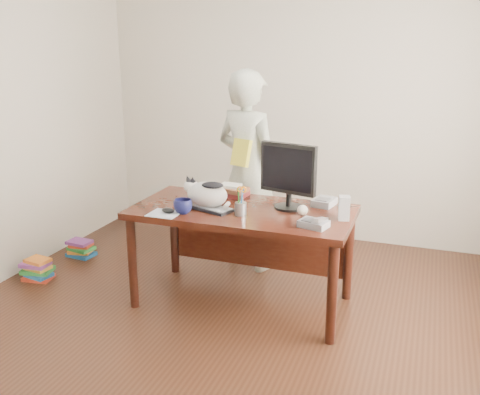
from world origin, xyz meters
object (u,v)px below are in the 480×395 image
at_px(baseball, 302,210).
at_px(calculator, 324,202).
at_px(pen_cup, 241,207).
at_px(book_pile_b, 81,249).
at_px(desk, 246,225).
at_px(speaker, 344,208).
at_px(phone, 314,223).
at_px(person, 248,171).
at_px(book_stack, 232,191).
at_px(book_pile_a, 38,269).
at_px(mouse, 168,210).
at_px(keyboard, 207,207).
at_px(cat, 206,193).
at_px(coffee_mug, 183,206).
at_px(monitor, 288,173).

distance_m(baseball, calculator, 0.30).
bearing_deg(pen_cup, book_pile_b, 164.39).
height_order(desk, book_pile_b, desk).
distance_m(speaker, baseball, 0.29).
relative_size(phone, book_pile_b, 0.81).
xyz_separation_m(desk, person, (-0.20, 0.63, 0.26)).
bearing_deg(book_stack, person, 99.95).
height_order(phone, book_pile_a, phone).
bearing_deg(speaker, baseball, 168.24).
bearing_deg(book_stack, calculator, 8.49).
bearing_deg(mouse, keyboard, 42.00).
xyz_separation_m(keyboard, cat, (-0.01, 0.00, 0.11)).
bearing_deg(baseball, cat, -172.88).
distance_m(cat, baseball, 0.71).
height_order(coffee_mug, book_pile_a, coffee_mug).
distance_m(keyboard, calculator, 0.87).
xyz_separation_m(desk, calculator, (0.54, 0.21, 0.17)).
relative_size(phone, book_stack, 0.78).
relative_size(book_stack, book_pile_b, 1.04).
distance_m(coffee_mug, book_pile_a, 1.56).
height_order(mouse, phone, phone).
relative_size(pen_cup, book_pile_a, 0.78).
bearing_deg(pen_cup, monitor, 43.01).
bearing_deg(book_pile_a, book_pile_b, 86.87).
relative_size(mouse, phone, 0.46).
bearing_deg(monitor, keyboard, -146.86).
xyz_separation_m(speaker, book_stack, (-0.93, 0.28, -0.04)).
relative_size(cat, mouse, 4.05).
height_order(cat, phone, cat).
bearing_deg(book_stack, cat, -90.14).
height_order(speaker, book_pile_b, speaker).
bearing_deg(book_pile_b, baseball, -9.03).
height_order(pen_cup, book_pile_b, pen_cup).
xyz_separation_m(pen_cup, person, (-0.24, 0.85, 0.05)).
height_order(keyboard, book_stack, book_stack).
relative_size(mouse, person, 0.06).
xyz_separation_m(mouse, book_pile_b, (-1.26, 0.63, -0.70)).
relative_size(monitor, book_pile_a, 1.79).
bearing_deg(cat, pen_cup, 8.01).
xyz_separation_m(phone, person, (-0.78, 0.92, 0.08)).
height_order(cat, book_stack, cat).
height_order(baseball, book_stack, book_stack).
bearing_deg(phone, desk, 167.56).
bearing_deg(desk, monitor, 6.08).
bearing_deg(desk, keyboard, -145.96).
height_order(phone, speaker, speaker).
height_order(desk, pen_cup, pen_cup).
bearing_deg(cat, calculator, 44.43).
xyz_separation_m(keyboard, book_pile_b, (-1.48, 0.43, -0.69)).
xyz_separation_m(monitor, book_stack, (-0.50, 0.18, -0.23)).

